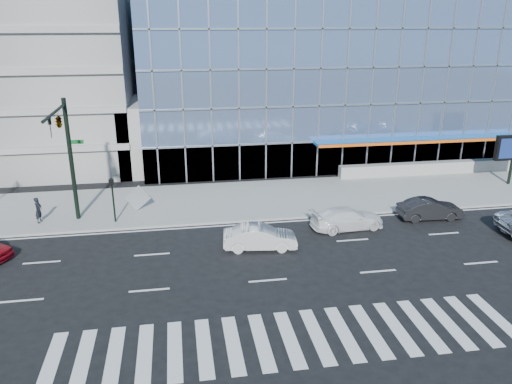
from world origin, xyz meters
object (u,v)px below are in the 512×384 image
traffic_signal (63,135)px  ped_signal_post (113,193)px  tilted_panel (138,198)px  dark_sedan (430,209)px  pedestrian (38,210)px  white_sedan (260,237)px  white_suv (347,218)px

traffic_signal → ped_signal_post: traffic_signal is taller
traffic_signal → tilted_panel: traffic_signal is taller
traffic_signal → dark_sedan: 23.97m
dark_sedan → pedestrian: (-25.60, 3.25, 0.31)m
traffic_signal → white_sedan: bearing=-23.0°
traffic_signal → dark_sedan: size_ratio=1.89×
white_sedan → pedestrian: bearing=73.0°
traffic_signal → white_suv: (17.24, -2.77, -5.48)m
white_suv → white_sedan: 6.32m
tilted_panel → ped_signal_post: bearing=-142.5°
white_sedan → pedestrian: pedestrian is taller
ped_signal_post → tilted_panel: ped_signal_post is taller
ped_signal_post → white_sedan: (8.75, -5.14, -1.44)m
traffic_signal → white_sedan: traffic_signal is taller
pedestrian → dark_sedan: bearing=-85.3°
tilted_panel → pedestrian: bearing=174.4°
pedestrian → traffic_signal: bearing=-103.3°
white_sedan → tilted_panel: (-7.35, 7.01, 0.35)m
white_sedan → ped_signal_post: bearing=65.9°
ped_signal_post → white_suv: size_ratio=0.63×
dark_sedan → pedestrian: bearing=84.9°
white_sedan → pedestrian: (-13.60, 5.88, 0.30)m
ped_signal_post → white_suv: bearing=-12.0°
ped_signal_post → tilted_panel: size_ratio=2.31×
dark_sedan → pedestrian: pedestrian is taller
white_sedan → traffic_signal: bearing=73.4°
traffic_signal → tilted_panel: 6.80m
white_suv → white_sedan: (-6.00, -2.00, 0.02)m
traffic_signal → dark_sedan: bearing=-5.3°
white_suv → pedestrian: pedestrian is taller
white_suv → pedestrian: (-19.60, 3.88, 0.32)m
white_suv → dark_sedan: bearing=-90.0°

